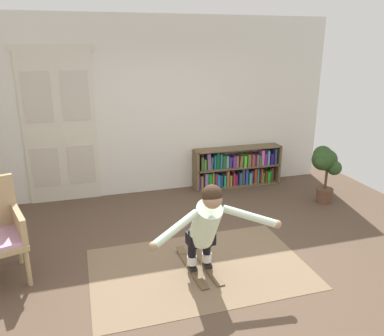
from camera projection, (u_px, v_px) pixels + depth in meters
ground_plane at (209, 266)px, 4.47m from camera, size 7.20×7.20×0.00m
back_wall at (159, 107)px, 6.40m from camera, size 6.00×0.10×2.90m
double_door at (60, 126)px, 5.98m from camera, size 1.22×0.05×2.45m
rug at (199, 268)px, 4.42m from camera, size 2.45×1.56×0.01m
bookshelf at (236, 168)px, 6.91m from camera, size 1.60×0.30×0.70m
potted_plant at (325, 164)px, 6.13m from camera, size 0.45×0.43×0.92m
skis_pair at (198, 265)px, 4.44m from camera, size 0.32×0.87×0.07m
person_skier at (206, 223)px, 4.05m from camera, size 1.41×0.70×1.06m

